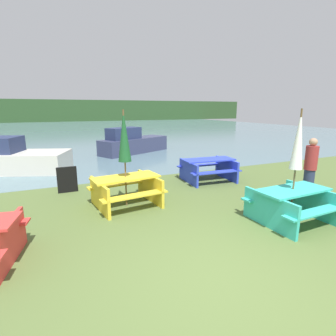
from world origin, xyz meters
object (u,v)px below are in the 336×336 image
at_px(picnic_table_yellow, 126,188).
at_px(umbrella_darkgreen, 124,136).
at_px(picnic_table_blue, 208,168).
at_px(umbrella_white, 298,140).
at_px(boat, 12,158).
at_px(signboard, 67,180).
at_px(boat_second, 133,143).
at_px(picnic_table_teal, 292,202).
at_px(person, 310,168).

height_order(picnic_table_yellow, umbrella_darkgreen, umbrella_darkgreen).
bearing_deg(picnic_table_blue, picnic_table_yellow, -160.06).
distance_m(umbrella_white, boat, 9.90).
height_order(boat, signboard, boat).
bearing_deg(umbrella_darkgreen, boat, 119.40).
bearing_deg(boat_second, picnic_table_teal, -113.43).
bearing_deg(boat, picnic_table_teal, -31.59).
bearing_deg(picnic_table_yellow, boat, 119.40).
xyz_separation_m(picnic_table_yellow, boat_second, (2.45, 7.67, 0.09)).
height_order(picnic_table_teal, boat, boat).
distance_m(umbrella_white, person, 2.27).
height_order(umbrella_white, boat_second, umbrella_white).
xyz_separation_m(boat_second, signboard, (-3.73, -5.94, -0.16)).
height_order(picnic_table_yellow, boat_second, boat_second).
bearing_deg(umbrella_darkgreen, signboard, 126.41).
relative_size(picnic_table_yellow, person, 1.10).
bearing_deg(umbrella_white, picnic_table_teal, 153.43).
relative_size(umbrella_white, person, 1.47).
xyz_separation_m(picnic_table_teal, umbrella_white, (0.00, -0.00, 1.32)).
relative_size(picnic_table_yellow, umbrella_darkgreen, 0.75).
distance_m(picnic_table_teal, picnic_table_blue, 3.52).
xyz_separation_m(umbrella_darkgreen, boat_second, (2.45, 7.67, -1.20)).
bearing_deg(person, boat_second, 104.38).
height_order(boat_second, signboard, boat_second).
distance_m(boat, boat_second, 5.95).
xyz_separation_m(picnic_table_blue, boat_second, (-0.67, 6.54, 0.09)).
distance_m(picnic_table_teal, boat_second, 10.07).
distance_m(picnic_table_blue, umbrella_darkgreen, 3.56).
relative_size(picnic_table_teal, boat, 0.39).
relative_size(boat_second, person, 2.60).
xyz_separation_m(picnic_table_teal, picnic_table_yellow, (-2.97, 2.38, 0.01)).
xyz_separation_m(picnic_table_blue, signboard, (-4.40, 0.60, -0.07)).
bearing_deg(picnic_table_blue, boat_second, 95.85).
bearing_deg(umbrella_white, signboard, 135.89).
bearing_deg(person, picnic_table_blue, 123.34).
distance_m(picnic_table_teal, signboard, 5.91).
xyz_separation_m(umbrella_darkgreen, signboard, (-1.27, 1.73, -1.36)).
bearing_deg(person, umbrella_darkgreen, 163.98).
distance_m(picnic_table_teal, person, 2.10).
height_order(picnic_table_yellow, picnic_table_blue, picnic_table_yellow).
xyz_separation_m(boat, boat_second, (5.49, 2.28, 0.03)).
relative_size(boat, signboard, 5.57).
bearing_deg(umbrella_white, person, 29.33).
height_order(picnic_table_blue, umbrella_white, umbrella_white).
bearing_deg(boat, signboard, -43.57).
bearing_deg(picnic_table_blue, boat, 145.36).
height_order(umbrella_darkgreen, signboard, umbrella_darkgreen).
xyz_separation_m(umbrella_white, boat_second, (-0.51, 10.05, -1.22)).
distance_m(picnic_table_yellow, umbrella_darkgreen, 1.29).
xyz_separation_m(picnic_table_teal, person, (1.80, 1.01, 0.38)).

